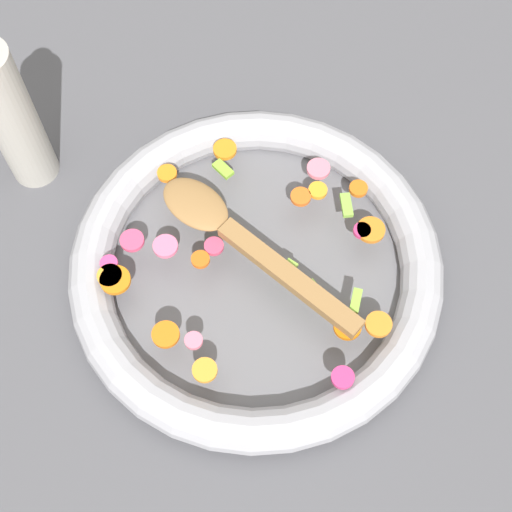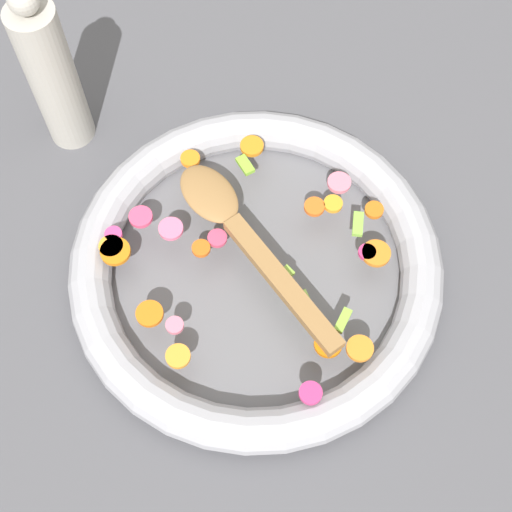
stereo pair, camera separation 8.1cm
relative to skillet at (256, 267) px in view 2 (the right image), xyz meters
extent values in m
plane|color=#4C4C51|center=(0.00, 0.00, -0.02)|extent=(4.00, 4.00, 0.00)
cylinder|color=slate|center=(0.00, 0.00, -0.02)|extent=(0.39, 0.39, 0.01)
torus|color=#9E9EA5|center=(0.00, 0.00, 0.00)|extent=(0.44, 0.44, 0.05)
cylinder|color=orange|center=(0.12, -0.06, 0.03)|extent=(0.04, 0.04, 0.01)
cylinder|color=orange|center=(-0.15, -0.06, 0.03)|extent=(0.03, 0.03, 0.01)
cylinder|color=orange|center=(-0.13, 0.08, 0.03)|extent=(0.03, 0.03, 0.01)
cylinder|color=orange|center=(-0.07, 0.13, 0.03)|extent=(0.04, 0.04, 0.01)
cylinder|color=orange|center=(-0.07, -0.12, 0.03)|extent=(0.04, 0.04, 0.01)
cylinder|color=orange|center=(0.15, -0.05, 0.03)|extent=(0.04, 0.04, 0.01)
cylinder|color=orange|center=(0.12, 0.06, 0.03)|extent=(0.05, 0.05, 0.01)
cylinder|color=orange|center=(0.05, 0.10, 0.03)|extent=(0.03, 0.03, 0.01)
cylinder|color=orange|center=(-0.15, -0.07, 0.03)|extent=(0.04, 0.04, 0.01)
cylinder|color=#DC5E18|center=(-0.06, -0.02, 0.03)|extent=(0.03, 0.03, 0.01)
cylinder|color=orange|center=(0.10, 0.11, 0.03)|extent=(0.03, 0.03, 0.01)
cylinder|color=orange|center=(-0.02, -0.14, 0.03)|extent=(0.04, 0.04, 0.01)
cylinder|color=orange|center=(0.03, 0.09, 0.03)|extent=(0.02, 0.02, 0.01)
cube|color=#8AC23E|center=(0.12, -0.03, 0.03)|extent=(0.01, 0.03, 0.01)
cube|color=#82BC41|center=(0.09, 0.09, 0.03)|extent=(0.02, 0.03, 0.01)
cube|color=#93C64B|center=(-0.07, 0.05, 0.03)|extent=(0.03, 0.03, 0.01)
cube|color=#88B740|center=(0.04, -0.01, 0.03)|extent=(0.02, 0.03, 0.01)
cube|color=#AADB5B|center=(0.07, -0.03, 0.03)|extent=(0.03, 0.03, 0.01)
cube|color=#88C337|center=(-0.06, 0.10, 0.03)|extent=(0.03, 0.03, 0.01)
cylinder|color=pink|center=(0.05, 0.13, 0.03)|extent=(0.03, 0.03, 0.01)
cylinder|color=pink|center=(-0.04, -0.12, 0.03)|extent=(0.02, 0.02, 0.01)
cylinder|color=pink|center=(-0.10, -0.01, 0.03)|extent=(0.04, 0.04, 0.01)
cylinder|color=#D4326B|center=(0.11, 0.06, 0.03)|extent=(0.03, 0.03, 0.01)
cylinder|color=#E14080|center=(-0.16, -0.05, 0.03)|extent=(0.03, 0.03, 0.01)
cylinder|color=#E5466E|center=(-0.14, -0.01, 0.03)|extent=(0.04, 0.04, 0.01)
cylinder|color=#D44365|center=(-0.05, 0.00, 0.03)|extent=(0.03, 0.03, 0.01)
cylinder|color=#C83370|center=(0.12, -0.12, 0.03)|extent=(0.03, 0.03, 0.01)
cube|color=olive|center=(0.04, -0.02, 0.04)|extent=(0.18, 0.11, 0.01)
ellipsoid|color=olive|center=(-0.08, 0.04, 0.04)|extent=(0.11, 0.09, 0.01)
cylinder|color=#B2ADA3|center=(-0.31, 0.09, 0.08)|extent=(0.06, 0.06, 0.21)
camera|label=1|loc=(0.08, -0.35, 0.76)|focal=50.00mm
camera|label=2|loc=(0.16, -0.33, 0.76)|focal=50.00mm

